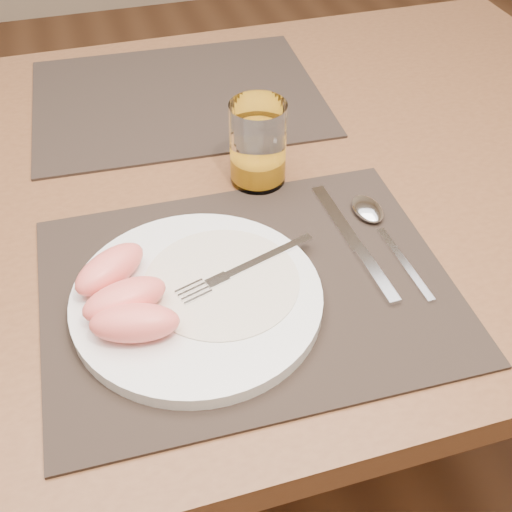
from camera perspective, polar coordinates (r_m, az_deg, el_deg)
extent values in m
plane|color=brown|center=(1.45, -2.85, -17.62)|extent=(5.00, 5.00, 0.00)
cube|color=brown|center=(0.89, -4.45, 5.99)|extent=(1.40, 0.90, 0.04)
cylinder|color=brown|center=(1.60, 15.34, 6.57)|extent=(0.06, 0.06, 0.71)
cube|color=#2D231C|center=(0.72, -0.76, -2.86)|extent=(0.46, 0.36, 0.00)
cube|color=#2D231C|center=(1.06, -7.00, 13.84)|extent=(0.47, 0.37, 0.00)
cylinder|color=white|center=(0.69, -5.26, -3.82)|extent=(0.27, 0.27, 0.02)
cylinder|color=white|center=(0.70, -3.08, -2.25)|extent=(0.17, 0.17, 0.00)
cube|color=silver|center=(0.72, 1.25, 0.03)|extent=(0.11, 0.04, 0.00)
cube|color=silver|center=(0.70, -3.45, -2.20)|extent=(0.03, 0.02, 0.00)
cube|color=silver|center=(0.69, -5.57, -3.21)|extent=(0.04, 0.03, 0.00)
cube|color=silver|center=(0.81, 7.22, 3.41)|extent=(0.02, 0.13, 0.00)
cube|color=silver|center=(0.73, 10.68, -1.70)|extent=(0.02, 0.09, 0.01)
cube|color=silver|center=(0.76, 13.06, -0.66)|extent=(0.01, 0.13, 0.00)
ellipsoid|color=silver|center=(0.82, 9.88, 4.16)|extent=(0.04, 0.06, 0.01)
cylinder|color=white|center=(0.84, 0.17, 9.98)|extent=(0.07, 0.07, 0.11)
cylinder|color=orange|center=(0.86, 0.17, 7.93)|extent=(0.06, 0.06, 0.03)
ellipsoid|color=#FF7768|center=(0.64, -10.74, -5.86)|extent=(0.10, 0.06, 0.04)
ellipsoid|color=#FF7768|center=(0.67, -11.59, -3.78)|extent=(0.10, 0.06, 0.04)
ellipsoid|color=#FF7768|center=(0.70, -12.86, -1.11)|extent=(0.10, 0.09, 0.04)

